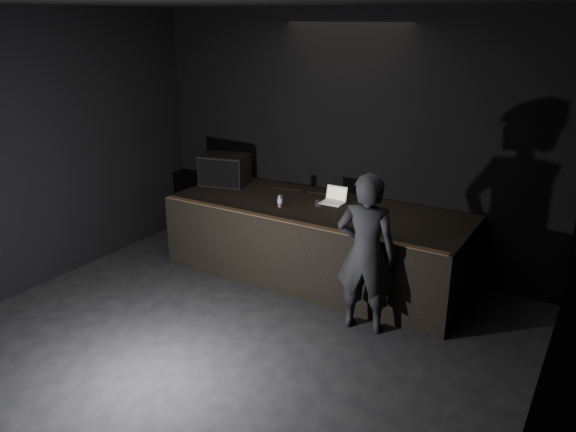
# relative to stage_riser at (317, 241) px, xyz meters

# --- Properties ---
(ground) EXTENTS (7.00, 7.00, 0.00)m
(ground) POSITION_rel_stage_riser_xyz_m (0.00, -2.73, -0.50)
(ground) COLOR black
(ground) RESTS_ON ground
(room_walls) EXTENTS (6.10, 7.10, 3.52)m
(room_walls) POSITION_rel_stage_riser_xyz_m (0.00, -2.73, 1.52)
(room_walls) COLOR black
(room_walls) RESTS_ON ground
(stage_riser) EXTENTS (4.00, 1.50, 1.00)m
(stage_riser) POSITION_rel_stage_riser_xyz_m (0.00, 0.00, 0.00)
(stage_riser) COLOR black
(stage_riser) RESTS_ON ground
(riser_lip) EXTENTS (3.92, 0.10, 0.01)m
(riser_lip) POSITION_rel_stage_riser_xyz_m (0.00, -0.71, 0.51)
(riser_lip) COLOR brown
(riser_lip) RESTS_ON stage_riser
(stage_monitor) EXTENTS (0.76, 0.63, 0.45)m
(stage_monitor) POSITION_rel_stage_riser_xyz_m (-1.67, 0.19, 0.72)
(stage_monitor) COLOR black
(stage_monitor) RESTS_ON stage_riser
(cable) EXTENTS (0.88, 0.13, 0.02)m
(cable) POSITION_rel_stage_riser_xyz_m (-0.51, 0.45, 0.51)
(cable) COLOR black
(cable) RESTS_ON stage_riser
(laptop) EXTENTS (0.30, 0.27, 0.21)m
(laptop) POSITION_rel_stage_riser_xyz_m (0.12, 0.25, 0.55)
(laptop) COLOR white
(laptop) RESTS_ON stage_riser
(beer_can) EXTENTS (0.07, 0.07, 0.16)m
(beer_can) POSITION_rel_stage_riser_xyz_m (-0.41, -0.27, 0.58)
(beer_can) COLOR silver
(beer_can) RESTS_ON stage_riser
(plastic_cup) EXTENTS (0.09, 0.09, 0.11)m
(plastic_cup) POSITION_rel_stage_riser_xyz_m (0.07, -0.10, 0.56)
(plastic_cup) COLOR white
(plastic_cup) RESTS_ON stage_riser
(wii_remote) EXTENTS (0.04, 0.17, 0.03)m
(wii_remote) POSITION_rel_stage_riser_xyz_m (0.57, -0.34, 0.52)
(wii_remote) COLOR white
(wii_remote) RESTS_ON stage_riser
(person) EXTENTS (0.73, 0.54, 1.84)m
(person) POSITION_rel_stage_riser_xyz_m (1.12, -0.95, 0.42)
(person) COLOR black
(person) RESTS_ON ground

